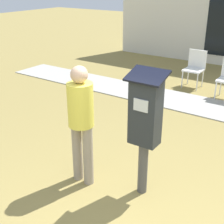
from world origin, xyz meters
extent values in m
cylinder|color=#4C4C4C|center=(-0.34, 0.72, 0.35)|extent=(0.12, 0.12, 0.70)
cube|color=#23282D|center=(-0.34, 0.72, 1.10)|extent=(0.34, 0.22, 0.80)
cube|color=silver|center=(-0.34, 0.61, 1.22)|extent=(0.18, 0.01, 0.14)
cube|color=black|center=(-0.34, 0.72, 1.53)|extent=(0.44, 0.31, 0.12)
cylinder|color=gray|center=(-1.19, 0.48, 0.41)|extent=(0.13, 0.13, 0.82)
cylinder|color=gray|center=(-1.01, 0.48, 0.41)|extent=(0.13, 0.13, 0.82)
cylinder|color=#EADB4C|center=(-1.10, 0.48, 1.09)|extent=(0.32, 0.32, 0.55)
sphere|color=#D8AD8C|center=(-1.10, 0.48, 1.48)|extent=(0.21, 0.21, 0.21)
cylinder|color=white|center=(-1.53, 4.83, 0.21)|extent=(0.03, 0.03, 0.42)
cylinder|color=white|center=(-1.15, 4.83, 0.21)|extent=(0.03, 0.03, 0.42)
cylinder|color=white|center=(-1.53, 5.21, 0.21)|extent=(0.03, 0.03, 0.42)
cylinder|color=white|center=(-1.15, 5.21, 0.21)|extent=(0.03, 0.03, 0.42)
cube|color=white|center=(-1.34, 5.02, 0.44)|extent=(0.44, 0.44, 0.04)
cube|color=white|center=(-1.34, 5.22, 0.68)|extent=(0.44, 0.04, 0.44)
cylinder|color=white|center=(-0.59, 4.46, 0.21)|extent=(0.03, 0.03, 0.42)
cylinder|color=white|center=(-0.59, 4.84, 0.21)|extent=(0.03, 0.03, 0.42)
camera|label=1|loc=(1.19, -2.19, 2.51)|focal=50.00mm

